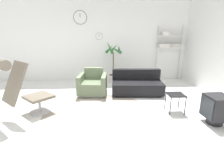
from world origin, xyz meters
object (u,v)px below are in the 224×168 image
lounge_chair (21,85)px  side_table (176,96)px  crt_television (216,109)px  potted_plant (113,67)px  armchair_red (93,84)px  couch_low (137,85)px  shelf_unit (169,43)px

lounge_chair → side_table: size_ratio=3.01×
lounge_chair → crt_television: size_ratio=2.20×
lounge_chair → potted_plant: (2.02, 2.65, -0.15)m
armchair_red → side_table: size_ratio=2.10×
armchair_red → couch_low: (1.28, -0.02, -0.03)m
lounge_chair → crt_television: 3.85m
armchair_red → lounge_chair: bearing=51.7°
armchair_red → potted_plant: (0.67, 1.20, 0.29)m
couch_low → potted_plant: (-0.61, 1.22, 0.32)m
couch_low → shelf_unit: (1.38, 1.45, 1.12)m
lounge_chair → crt_television: lounge_chair is taller
armchair_red → potted_plant: 1.40m
armchair_red → side_table: 2.33m
shelf_unit → lounge_chair: bearing=-144.3°
armchair_red → side_table: armchair_red is taller
side_table → shelf_unit: bearing=74.4°
lounge_chair → side_table: bearing=45.3°
armchair_red → couch_low: size_ratio=0.59×
side_table → shelf_unit: (0.78, 2.78, 1.01)m
potted_plant → crt_television: bearing=-60.1°
couch_low → side_table: bearing=118.2°
lounge_chair → couch_low: bearing=72.1°
lounge_chair → shelf_unit: bearing=79.2°
armchair_red → couch_low: armchair_red is taller
side_table → potted_plant: size_ratio=0.28×
crt_television → potted_plant: bearing=28.6°
couch_low → crt_television: bearing=125.5°
armchair_red → couch_low: bearing=-176.5°
crt_television → couch_low: bearing=30.6°
armchair_red → potted_plant: potted_plant is taller
side_table → crt_television: bearing=-45.0°
potted_plant → couch_low: bearing=-63.3°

